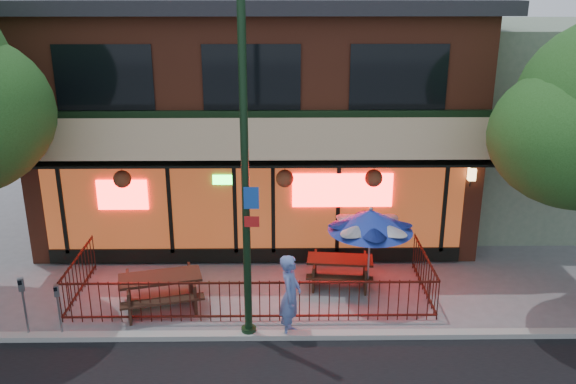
# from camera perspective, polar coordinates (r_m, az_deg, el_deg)

# --- Properties ---
(ground) EXTENTS (80.00, 80.00, 0.00)m
(ground) POSITION_cam_1_polar(r_m,az_deg,el_deg) (13.85, -3.59, -12.36)
(ground) COLOR gray
(ground) RESTS_ON ground
(curb) EXTENTS (80.00, 0.25, 0.12)m
(curb) POSITION_cam_1_polar(r_m,az_deg,el_deg) (13.39, -3.70, -13.25)
(curb) COLOR #999993
(curb) RESTS_ON ground
(restaurant_building) EXTENTS (12.96, 9.49, 8.05)m
(restaurant_building) POSITION_cam_1_polar(r_m,az_deg,el_deg) (19.17, -2.85, 9.79)
(restaurant_building) COLOR brown
(restaurant_building) RESTS_ON ground
(neighbor_building) EXTENTS (6.00, 7.00, 6.00)m
(neighbor_building) POSITION_cam_1_polar(r_m,az_deg,el_deg) (21.61, 22.03, 6.45)
(neighbor_building) COLOR gray
(neighbor_building) RESTS_ON ground
(patio_fence) EXTENTS (8.44, 2.62, 1.00)m
(patio_fence) POSITION_cam_1_polar(r_m,az_deg,el_deg) (13.97, -3.55, -9.07)
(patio_fence) COLOR #3E130D
(patio_fence) RESTS_ON ground
(street_light) EXTENTS (0.43, 0.32, 7.00)m
(street_light) POSITION_cam_1_polar(r_m,az_deg,el_deg) (12.12, -3.98, -0.56)
(street_light) COLOR black
(street_light) RESTS_ON ground
(picnic_table_left) EXTENTS (2.16, 1.84, 0.80)m
(picnic_table_left) POSITION_cam_1_polar(r_m,az_deg,el_deg) (14.58, -11.83, -8.68)
(picnic_table_left) COLOR #371D14
(picnic_table_left) RESTS_ON ground
(picnic_table_right) EXTENTS (1.75, 1.41, 0.70)m
(picnic_table_right) POSITION_cam_1_polar(r_m,az_deg,el_deg) (15.40, 4.87, -7.01)
(picnic_table_right) COLOR #341E12
(picnic_table_right) RESTS_ON ground
(patio_umbrella) EXTENTS (2.00, 1.99, 2.28)m
(patio_umbrella) POSITION_cam_1_polar(r_m,az_deg,el_deg) (14.35, 7.73, -2.64)
(patio_umbrella) COLOR gray
(patio_umbrella) RESTS_ON ground
(pedestrian) EXTENTS (0.57, 0.75, 1.86)m
(pedestrian) POSITION_cam_1_polar(r_m,az_deg,el_deg) (13.06, 0.21, -9.67)
(pedestrian) COLOR #5C72B8
(pedestrian) RESTS_ON ground
(parking_meter_near) EXTENTS (0.14, 0.13, 1.24)m
(parking_meter_near) POSITION_cam_1_polar(r_m,az_deg,el_deg) (13.88, -20.72, -9.62)
(parking_meter_near) COLOR gray
(parking_meter_near) RESTS_ON ground
(parking_meter_far) EXTENTS (0.15, 0.14, 1.41)m
(parking_meter_far) POSITION_cam_1_polar(r_m,az_deg,el_deg) (14.08, -23.54, -9.05)
(parking_meter_far) COLOR gray
(parking_meter_far) RESTS_ON ground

